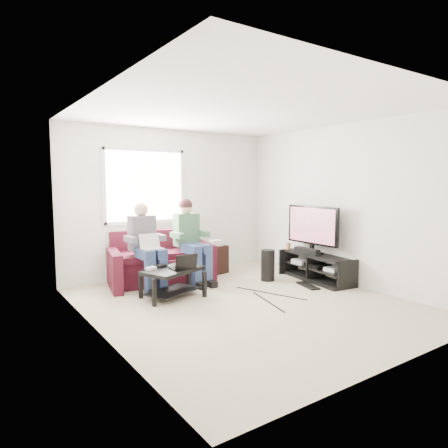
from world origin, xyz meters
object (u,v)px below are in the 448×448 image
Objects in this scene: end_table at (216,258)px; tv at (312,227)px; subwoofer at (268,265)px; tv_stand at (316,269)px; sofa at (161,263)px; coffee_table at (173,276)px.

tv is at bearing -51.30° from end_table.
tv is 1.84m from end_table.
tv is at bearing -28.85° from subwoofer.
tv_stand is at bearing -53.21° from end_table.
sofa reaches higher than end_table.
coffee_table is at bearing 169.32° from tv_stand.
end_table is at bearing 126.79° from tv_stand.
tv is (2.18, -1.34, 0.60)m from sofa.
tv is 1.80× the size of end_table.
coffee_table is 0.69× the size of tv_stand.
subwoofer is (1.52, -0.98, -0.05)m from sofa.
coffee_table is 2.52m from tv_stand.
tv is at bearing -31.62° from sofa.
subwoofer is at bearing 145.09° from tv_stand.
sofa is 2.00× the size of coffee_table.
coffee_table is 1.88× the size of subwoofer.
tv_stand is 1.29× the size of tv.
coffee_table is 0.90× the size of tv.
coffee_table is 1.80m from subwoofer.
coffee_table is 1.61× the size of end_table.
tv_stand is at bearing -10.68° from coffee_table.
end_table reaches higher than tv_stand.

